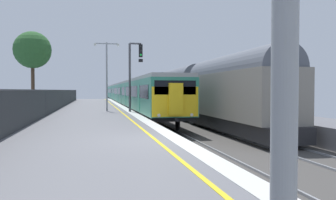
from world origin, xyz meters
name	(u,v)px	position (x,y,z in m)	size (l,w,h in m)	color
ground	(238,154)	(2.64, 0.00, -0.61)	(17.40, 110.00, 1.21)	slate
commuter_train_at_platform	(125,93)	(2.10, 39.01, 1.27)	(2.83, 63.99, 3.81)	#2D846B
freight_train_adjacent_track	(180,90)	(6.10, 21.99, 1.65)	(2.60, 40.01, 4.84)	#232326
signal_gantry	(133,69)	(0.61, 15.08, 3.33)	(1.10, 0.24, 5.35)	#47474C
platform_lamp_mid	(107,71)	(-1.37, 16.26, 3.24)	(2.00, 0.20, 5.48)	#93999E
background_tree_left	(33,51)	(-8.29, 24.48, 5.53)	(3.64, 3.64, 7.48)	#473323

